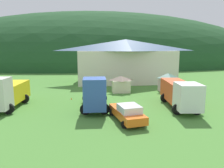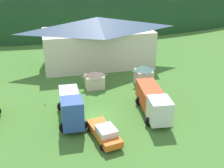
# 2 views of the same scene
# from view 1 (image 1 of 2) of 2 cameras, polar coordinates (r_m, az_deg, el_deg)

# --- Properties ---
(ground_plane) EXTENTS (200.00, 200.00, 0.00)m
(ground_plane) POSITION_cam_1_polar(r_m,az_deg,el_deg) (24.53, 2.13, -6.25)
(ground_plane) COLOR #477F33
(forested_hill_backdrop) EXTENTS (139.42, 60.00, 39.36)m
(forested_hill_backdrop) POSITION_cam_1_polar(r_m,az_deg,el_deg) (85.47, -3.67, 5.36)
(forested_hill_backdrop) COLOR #1E4723
(forested_hill_backdrop) RESTS_ON ground
(depot_building) EXTENTS (19.22, 8.84, 8.17)m
(depot_building) POSITION_cam_1_polar(r_m,az_deg,el_deg) (41.28, 3.66, 6.29)
(depot_building) COLOR silver
(depot_building) RESTS_ON ground
(play_shed_cream) EXTENTS (2.80, 2.28, 2.47)m
(play_shed_cream) POSITION_cam_1_polar(r_m,az_deg,el_deg) (32.36, 2.39, 0.04)
(play_shed_cream) COLOR beige
(play_shed_cream) RESTS_ON ground
(play_shed_pink) EXTENTS (2.55, 2.40, 2.84)m
(play_shed_pink) POSITION_cam_1_polar(r_m,az_deg,el_deg) (33.81, 14.57, 0.48)
(play_shed_pink) COLOR beige
(play_shed_pink) RESTS_ON ground
(flatbed_truck_yellow) EXTENTS (3.47, 7.31, 3.75)m
(flatbed_truck_yellow) POSITION_cam_1_polar(r_m,az_deg,el_deg) (26.35, -26.29, -2.05)
(flatbed_truck_yellow) COLOR silver
(flatbed_truck_yellow) RESTS_ON ground
(box_truck_blue) EXTENTS (3.15, 7.95, 3.74)m
(box_truck_blue) POSITION_cam_1_polar(r_m,az_deg,el_deg) (23.83, -4.65, -2.27)
(box_truck_blue) COLOR #3356AD
(box_truck_blue) RESTS_ON ground
(heavy_rig_white) EXTENTS (3.57, 8.45, 3.21)m
(heavy_rig_white) POSITION_cam_1_polar(r_m,az_deg,el_deg) (25.14, 17.64, -2.21)
(heavy_rig_white) COLOR white
(heavy_rig_white) RESTS_ON ground
(service_pickup_orange) EXTENTS (3.01, 5.50, 1.66)m
(service_pickup_orange) POSITION_cam_1_polar(r_m,az_deg,el_deg) (20.00, 4.10, -7.58)
(service_pickup_orange) COLOR orange
(service_pickup_orange) RESTS_ON ground
(traffic_cone_near_pickup) EXTENTS (0.36, 0.36, 0.49)m
(traffic_cone_near_pickup) POSITION_cam_1_polar(r_m,az_deg,el_deg) (28.56, -10.73, -4.08)
(traffic_cone_near_pickup) COLOR orange
(traffic_cone_near_pickup) RESTS_ON ground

